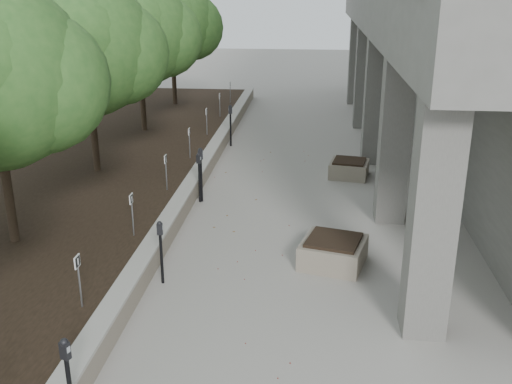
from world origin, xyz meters
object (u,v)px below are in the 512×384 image
at_px(crabapple_tree_4, 140,55).
at_px(crabapple_tree_5, 172,42).
at_px(parking_meter_2, 161,253).
at_px(planter_back, 349,168).
at_px(crabapple_tree_3, 89,77).
at_px(parking_meter_3, 201,175).
at_px(parking_meter_5, 231,126).
at_px(parking_meter_4, 199,178).
at_px(planter_front, 333,251).

xyz_separation_m(crabapple_tree_4, crabapple_tree_5, (0.00, 5.00, 0.00)).
distance_m(parking_meter_2, planter_back, 8.22).
distance_m(crabapple_tree_3, planter_back, 8.03).
xyz_separation_m(parking_meter_3, parking_meter_5, (-0.01, 5.72, 0.00)).
xyz_separation_m(crabapple_tree_5, parking_meter_4, (3.28, -11.27, -2.44)).
bearing_deg(crabapple_tree_5, crabapple_tree_3, -90.00).
height_order(crabapple_tree_5, parking_meter_4, crabapple_tree_5).
relative_size(parking_meter_3, parking_meter_4, 1.09).
xyz_separation_m(crabapple_tree_3, parking_meter_3, (3.32, -1.22, -2.37)).
height_order(parking_meter_4, parking_meter_5, parking_meter_5).
xyz_separation_m(crabapple_tree_3, planter_back, (7.38, 1.36, -2.86)).
distance_m(parking_meter_4, parking_meter_5, 5.77).
distance_m(crabapple_tree_5, parking_meter_2, 16.36).
relative_size(parking_meter_2, parking_meter_5, 0.88).
bearing_deg(parking_meter_4, crabapple_tree_4, 133.70).
relative_size(parking_meter_2, planter_front, 1.05).
bearing_deg(planter_back, planter_front, -95.91).
bearing_deg(planter_back, parking_meter_4, -147.34).
relative_size(crabapple_tree_5, parking_meter_5, 3.62).
relative_size(crabapple_tree_3, parking_meter_4, 3.97).
bearing_deg(parking_meter_2, planter_back, 54.39).
relative_size(parking_meter_4, planter_back, 1.23).
xyz_separation_m(parking_meter_3, planter_back, (4.06, 2.58, -0.49)).
height_order(parking_meter_2, parking_meter_4, parking_meter_4).
bearing_deg(planter_front, planter_back, 84.09).
height_order(parking_meter_2, planter_back, parking_meter_2).
bearing_deg(parking_meter_4, planter_back, 48.71).
relative_size(crabapple_tree_5, planter_back, 4.90).
height_order(parking_meter_5, planter_front, parking_meter_5).
height_order(crabapple_tree_5, planter_back, crabapple_tree_5).
xyz_separation_m(crabapple_tree_4, parking_meter_2, (3.41, -10.82, -2.46)).
xyz_separation_m(crabapple_tree_4, planter_back, (7.38, -3.64, -2.86)).
relative_size(parking_meter_2, parking_meter_3, 0.88).
bearing_deg(parking_meter_3, parking_meter_5, 84.71).
distance_m(crabapple_tree_4, parking_meter_2, 11.60).
bearing_deg(crabapple_tree_5, crabapple_tree_4, -90.00).
xyz_separation_m(parking_meter_3, planter_front, (3.44, -3.43, -0.46)).
relative_size(parking_meter_2, parking_meter_4, 0.96).
xyz_separation_m(crabapple_tree_5, planter_front, (6.76, -14.65, -2.83)).
relative_size(crabapple_tree_3, parking_meter_3, 3.63).
distance_m(crabapple_tree_5, parking_meter_3, 11.94).
bearing_deg(planter_front, parking_meter_2, -160.83).
xyz_separation_m(crabapple_tree_5, parking_meter_3, (3.32, -11.22, -2.37)).
height_order(crabapple_tree_5, parking_meter_5, crabapple_tree_5).
height_order(crabapple_tree_5, parking_meter_3, crabapple_tree_5).
height_order(crabapple_tree_3, planter_back, crabapple_tree_3).
bearing_deg(parking_meter_5, parking_meter_2, -101.95).
xyz_separation_m(parking_meter_2, planter_front, (3.36, 1.17, -0.37)).
relative_size(crabapple_tree_3, planter_front, 4.35).
distance_m(crabapple_tree_3, parking_meter_5, 6.07).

